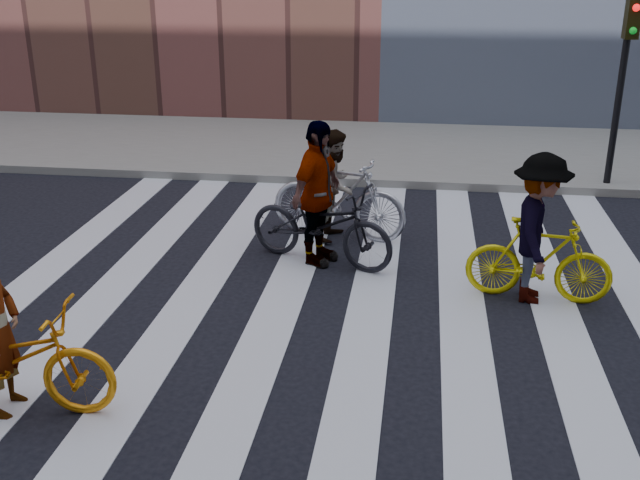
% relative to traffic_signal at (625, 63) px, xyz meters
% --- Properties ---
extents(ground, '(100.00, 100.00, 0.00)m').
position_rel_traffic_signal_xyz_m(ground, '(-4.40, -5.32, -2.28)').
color(ground, black).
rests_on(ground, ground).
extents(sidewalk_far, '(100.00, 5.00, 0.15)m').
position_rel_traffic_signal_xyz_m(sidewalk_far, '(-4.40, 2.18, -2.20)').
color(sidewalk_far, gray).
rests_on(sidewalk_far, ground).
extents(zebra_crosswalk, '(8.25, 10.00, 0.01)m').
position_rel_traffic_signal_xyz_m(zebra_crosswalk, '(-4.40, -5.32, -2.27)').
color(zebra_crosswalk, silver).
rests_on(zebra_crosswalk, ground).
extents(traffic_signal, '(0.22, 0.42, 3.33)m').
position_rel_traffic_signal_xyz_m(traffic_signal, '(0.00, 0.00, 0.00)').
color(traffic_signal, black).
rests_on(traffic_signal, ground).
extents(bike_yellow_left, '(2.07, 0.84, 1.06)m').
position_rel_traffic_signal_xyz_m(bike_yellow_left, '(-7.00, -7.88, -1.75)').
color(bike_yellow_left, orange).
rests_on(bike_yellow_left, ground).
extents(bike_silver_mid, '(2.15, 1.04, 1.25)m').
position_rel_traffic_signal_xyz_m(bike_silver_mid, '(-4.51, -2.93, -1.66)').
color(bike_silver_mid, silver).
rests_on(bike_silver_mid, ground).
extents(bike_yellow_right, '(1.79, 0.70, 1.05)m').
position_rel_traffic_signal_xyz_m(bike_yellow_right, '(-1.85, -4.76, -1.76)').
color(bike_yellow_right, yellow).
rests_on(bike_yellow_right, ground).
extents(bike_dark_rear, '(2.27, 1.45, 1.13)m').
position_rel_traffic_signal_xyz_m(bike_dark_rear, '(-4.64, -3.95, -1.72)').
color(bike_dark_rear, black).
rests_on(bike_dark_rear, ground).
extents(rider_mid, '(0.79, 0.92, 1.64)m').
position_rel_traffic_signal_xyz_m(rider_mid, '(-4.56, -2.93, -1.46)').
color(rider_mid, slate).
rests_on(rider_mid, ground).
extents(rider_right, '(0.82, 1.27, 1.85)m').
position_rel_traffic_signal_xyz_m(rider_right, '(-1.90, -4.76, -1.36)').
color(rider_right, slate).
rests_on(rider_right, ground).
extents(rider_rear, '(0.86, 1.26, 1.98)m').
position_rel_traffic_signal_xyz_m(rider_rear, '(-4.69, -3.95, -1.29)').
color(rider_rear, slate).
rests_on(rider_rear, ground).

